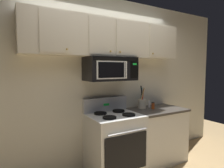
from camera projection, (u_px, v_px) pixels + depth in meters
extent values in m
cube|color=silver|center=(103.00, 83.00, 3.08)|extent=(5.20, 0.10, 2.70)
cube|color=white|center=(114.00, 144.00, 2.83)|extent=(0.76, 0.64, 0.90)
cube|color=black|center=(127.00, 153.00, 2.55)|extent=(0.67, 0.01, 0.52)
cylinder|color=#B7BABF|center=(128.00, 132.00, 2.50)|extent=(0.61, 0.03, 0.03)
cube|color=#B7BABF|center=(105.00, 104.00, 3.03)|extent=(0.76, 0.07, 0.22)
cube|color=#19D83F|center=(106.00, 105.00, 3.00)|extent=(0.10, 0.00, 0.04)
cylinder|color=black|center=(109.00, 117.00, 2.59)|extent=(0.19, 0.19, 0.02)
cylinder|color=black|center=(129.00, 115.00, 2.75)|extent=(0.19, 0.19, 0.02)
cylinder|color=black|center=(100.00, 113.00, 2.84)|extent=(0.19, 0.19, 0.02)
cylinder|color=black|center=(119.00, 111.00, 2.99)|extent=(0.19, 0.19, 0.02)
cube|color=black|center=(110.00, 69.00, 2.85)|extent=(0.76, 0.39, 0.35)
cube|color=black|center=(117.00, 59.00, 2.67)|extent=(0.73, 0.01, 0.06)
cube|color=white|center=(112.00, 70.00, 2.64)|extent=(0.49, 0.01, 0.25)
cube|color=black|center=(113.00, 70.00, 2.64)|extent=(0.44, 0.01, 0.22)
cube|color=black|center=(135.00, 70.00, 2.83)|extent=(0.14, 0.01, 0.25)
cube|color=#19D83F|center=(135.00, 64.00, 2.82)|extent=(0.07, 0.00, 0.03)
cylinder|color=#B7BABF|center=(125.00, 70.00, 2.71)|extent=(0.02, 0.02, 0.23)
cube|color=beige|center=(109.00, 39.00, 2.84)|extent=(2.50, 0.33, 0.55)
cube|color=beige|center=(56.00, 31.00, 2.28)|extent=(0.38, 0.01, 0.51)
sphere|color=tan|center=(67.00, 49.00, 2.35)|extent=(0.03, 0.03, 0.03)
cube|color=beige|center=(102.00, 36.00, 2.59)|extent=(0.38, 0.01, 0.51)
sphere|color=tan|center=(111.00, 51.00, 2.66)|extent=(0.03, 0.03, 0.03)
cube|color=beige|center=(127.00, 38.00, 2.79)|extent=(0.38, 0.01, 0.51)
sphere|color=tan|center=(120.00, 52.00, 2.73)|extent=(0.03, 0.03, 0.03)
cube|color=beige|center=(159.00, 41.00, 3.10)|extent=(0.38, 0.01, 0.51)
sphere|color=tan|center=(153.00, 54.00, 3.04)|extent=(0.03, 0.03, 0.03)
cube|color=white|center=(156.00, 135.00, 3.26)|extent=(0.90, 0.62, 0.86)
cube|color=#423D38|center=(157.00, 110.00, 3.22)|extent=(0.93, 0.65, 0.03)
cylinder|color=beige|center=(142.00, 104.00, 3.26)|extent=(0.14, 0.14, 0.15)
cylinder|color=black|center=(141.00, 96.00, 3.28)|extent=(0.05, 0.03, 0.25)
cylinder|color=#A87A47|center=(142.00, 96.00, 3.24)|extent=(0.04, 0.08, 0.25)
cylinder|color=silver|center=(142.00, 96.00, 3.25)|extent=(0.06, 0.07, 0.26)
cylinder|color=tan|center=(142.00, 96.00, 3.23)|extent=(0.06, 0.07, 0.28)
cylinder|color=red|center=(143.00, 97.00, 3.24)|extent=(0.03, 0.04, 0.24)
cylinder|color=#BCBCC1|center=(142.00, 95.00, 3.25)|extent=(0.03, 0.05, 0.28)
cylinder|color=teal|center=(142.00, 95.00, 3.27)|extent=(0.03, 0.06, 0.27)
cylinder|color=black|center=(142.00, 95.00, 3.25)|extent=(0.09, 0.05, 0.31)
cylinder|color=white|center=(149.00, 105.00, 3.33)|extent=(0.04, 0.04, 0.10)
cylinder|color=#B7BABF|center=(149.00, 101.00, 3.33)|extent=(0.04, 0.04, 0.02)
cylinder|color=#C64C19|center=(153.00, 106.00, 3.20)|extent=(0.05, 0.05, 0.10)
cylinder|color=black|center=(153.00, 102.00, 3.19)|extent=(0.05, 0.05, 0.02)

